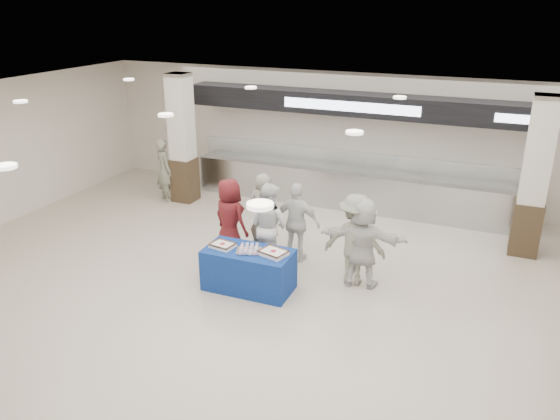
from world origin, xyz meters
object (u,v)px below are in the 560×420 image
at_px(civilian_maroon, 230,219).
at_px(soldier_b, 355,240).
at_px(chef_short, 297,223).
at_px(sheet_cake_left, 223,245).
at_px(cupcake_tray, 249,249).
at_px(soldier_bg, 164,170).
at_px(display_table, 249,270).
at_px(sheet_cake_right, 273,252).
at_px(soldier_a, 264,217).
at_px(chef_tall, 269,226).
at_px(civilian_white, 362,243).

bearing_deg(civilian_maroon, soldier_b, -161.79).
bearing_deg(chef_short, soldier_b, 161.46).
relative_size(sheet_cake_left, cupcake_tray, 0.85).
relative_size(soldier_b, soldier_bg, 1.06).
relative_size(display_table, soldier_b, 0.91).
height_order(display_table, chef_short, chef_short).
height_order(sheet_cake_right, soldier_a, soldier_a).
relative_size(sheet_cake_right, chef_short, 0.32).
distance_m(cupcake_tray, chef_tall, 0.96).
height_order(cupcake_tray, chef_short, chef_short).
height_order(display_table, civilian_white, civilian_white).
xyz_separation_m(chef_tall, civilian_white, (1.81, -0.03, -0.01)).
xyz_separation_m(sheet_cake_left, soldier_b, (2.12, 1.01, 0.06)).
relative_size(soldier_a, chef_tall, 1.05).
height_order(sheet_cake_left, soldier_bg, soldier_bg).
relative_size(display_table, sheet_cake_right, 3.01).
xyz_separation_m(sheet_cake_right, soldier_a, (-0.73, 1.19, 0.09)).
xyz_separation_m(display_table, chef_tall, (-0.02, 0.94, 0.47)).
xyz_separation_m(sheet_cake_left, civilian_maroon, (-0.42, 1.07, 0.03)).
bearing_deg(sheet_cake_right, chef_tall, 118.28).
bearing_deg(soldier_a, chef_tall, 137.48).
relative_size(sheet_cake_left, soldier_b, 0.26).
bearing_deg(chef_short, civilian_white, 161.85).
relative_size(soldier_a, soldier_bg, 1.11).
height_order(display_table, soldier_a, soldier_a).
xyz_separation_m(civilian_maroon, chef_tall, (0.87, -0.08, 0.03)).
bearing_deg(soldier_b, chef_tall, -3.25).
bearing_deg(cupcake_tray, soldier_b, 30.86).
relative_size(chef_tall, soldier_b, 1.00).
height_order(cupcake_tray, civilian_white, civilian_white).
bearing_deg(soldier_b, soldier_bg, -26.52).
bearing_deg(civilian_maroon, civilian_white, -162.58).
xyz_separation_m(cupcake_tray, chef_short, (0.34, 1.42, 0.01)).
height_order(chef_tall, civilian_white, chef_tall).
bearing_deg(soldier_a, civilian_white, 178.76).
bearing_deg(soldier_bg, sheet_cake_right, 176.41).
bearing_deg(civilian_maroon, sheet_cake_right, 163.38).
bearing_deg(cupcake_tray, soldier_bg, 140.26).
height_order(soldier_a, soldier_bg, soldier_a).
xyz_separation_m(cupcake_tray, civilian_maroon, (-0.92, 1.04, 0.03)).
xyz_separation_m(soldier_a, soldier_bg, (-3.73, 2.11, -0.09)).
xyz_separation_m(chef_short, soldier_bg, (-4.35, 1.91, 0.01)).
relative_size(sheet_cake_right, civilian_white, 0.31).
distance_m(sheet_cake_right, civilian_maroon, 1.70).
distance_m(display_table, civilian_white, 2.06).
xyz_separation_m(soldier_a, chef_short, (0.61, 0.20, -0.09)).
bearing_deg(sheet_cake_right, soldier_bg, 143.47).
distance_m(sheet_cake_left, chef_tall, 1.09).
bearing_deg(cupcake_tray, sheet_cake_left, -175.74).
height_order(sheet_cake_left, civilian_maroon, civilian_maroon).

